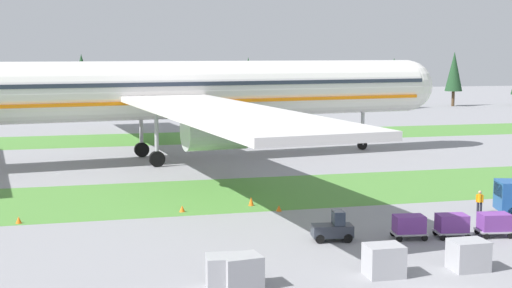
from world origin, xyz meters
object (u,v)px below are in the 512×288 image
object	(u,v)px
cargo_dolly_third	(494,223)
taxiway_marker_0	(182,209)
uld_container_2	(384,260)
cargo_dolly_lead	(409,225)
airliner	(167,90)
ground_crew_marshaller	(480,201)
baggage_tug	(333,229)
uld_container_1	(241,272)
uld_container_0	(226,272)
taxiway_marker_3	(279,208)
taxiway_marker_1	(19,220)
cargo_dolly_second	(452,224)
taxiway_marker_2	(251,201)
uld_container_3	(468,255)

from	to	relation	value
cargo_dolly_third	taxiway_marker_0	size ratio (longest dim) A/B	4.75
uld_container_2	cargo_dolly_lead	bearing A→B (deg)	54.51
airliner	ground_crew_marshaller	xyz separation A→B (m)	(19.73, -31.91, -6.99)
baggage_tug	uld_container_1	world-z (taller)	baggage_tug
uld_container_0	taxiway_marker_3	size ratio (longest dim) A/B	4.37
airliner	taxiway_marker_1	xyz separation A→B (m)	(-13.88, -26.84, -7.69)
cargo_dolly_lead	cargo_dolly_third	xyz separation A→B (m)	(5.74, -0.80, 0.00)
baggage_tug	uld_container_1	bearing A→B (deg)	141.73
taxiway_marker_1	taxiway_marker_3	xyz separation A→B (m)	(19.06, -0.75, -0.02)
cargo_dolly_second	ground_crew_marshaller	bearing A→B (deg)	-35.85
taxiway_marker_0	uld_container_0	bearing A→B (deg)	-90.86
baggage_tug	taxiway_marker_0	xyz separation A→B (m)	(-8.29, 10.68, -0.56)
taxiway_marker_2	taxiway_marker_3	distance (m)	2.91
airliner	cargo_dolly_lead	distance (m)	39.67
baggage_tug	taxiway_marker_2	size ratio (longest dim) A/B	3.99
airliner	cargo_dolly_third	xyz separation A→B (m)	(16.95, -38.21, -7.02)
uld_container_0	taxiway_marker_3	distance (m)	18.06
baggage_tug	uld_container_0	xyz separation A→B (m)	(-8.56, -7.30, 0.05)
uld_container_0	cargo_dolly_second	bearing A→B (deg)	20.70
ground_crew_marshaller	taxiway_marker_0	size ratio (longest dim) A/B	3.46
cargo_dolly_third	taxiway_marker_2	size ratio (longest dim) A/B	3.46
cargo_dolly_lead	uld_container_3	distance (m)	6.88
cargo_dolly_lead	ground_crew_marshaller	distance (m)	10.14
uld_container_2	taxiway_marker_0	xyz separation A→B (m)	(-8.45, 18.13, -0.62)
baggage_tug	cargo_dolly_lead	size ratio (longest dim) A/B	1.15
airliner	taxiway_marker_0	world-z (taller)	airliner
ground_crew_marshaller	cargo_dolly_third	bearing A→B (deg)	-75.75
airliner	taxiway_marker_1	size ratio (longest dim) A/B	171.33
baggage_tug	cargo_dolly_lead	bearing A→B (deg)	-90.00
cargo_dolly_second	taxiway_marker_1	bearing A→B (deg)	76.54
airliner	taxiway_marker_3	distance (m)	29.11
cargo_dolly_second	taxiway_marker_2	world-z (taller)	cargo_dolly_second
cargo_dolly_lead	uld_container_1	xyz separation A→B (m)	(-12.77, -6.77, -0.05)
uld_container_1	taxiway_marker_3	xyz separation A→B (m)	(6.74, 16.58, -0.64)
uld_container_1	taxiway_marker_1	world-z (taller)	uld_container_1
cargo_dolly_third	taxiway_marker_1	world-z (taller)	cargo_dolly_third
uld_container_2	taxiway_marker_0	world-z (taller)	uld_container_2
cargo_dolly_third	uld_container_3	size ratio (longest dim) A/B	1.19
ground_crew_marshaller	baggage_tug	bearing A→B (deg)	-122.36
ground_crew_marshaller	cargo_dolly_second	bearing A→B (deg)	-95.73
uld_container_3	taxiway_marker_3	distance (m)	17.83
cargo_dolly_second	taxiway_marker_3	distance (m)	13.57
cargo_dolly_third	ground_crew_marshaller	size ratio (longest dim) A/B	1.37
uld_container_0	uld_container_1	size ratio (longest dim) A/B	1.00
uld_container_1	taxiway_marker_1	size ratio (longest dim) A/B	4.05
cargo_dolly_lead	taxiway_marker_2	size ratio (longest dim) A/B	3.46
cargo_dolly_lead	cargo_dolly_second	bearing A→B (deg)	-90.00
cargo_dolly_lead	taxiway_marker_3	bearing A→B (deg)	39.51
uld_container_3	uld_container_1	bearing A→B (deg)	179.53
airliner	uld_container_0	distance (m)	44.63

